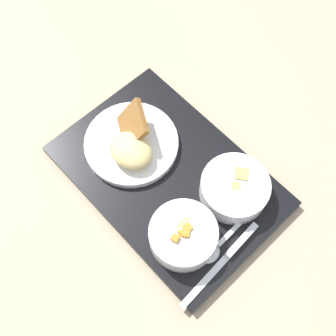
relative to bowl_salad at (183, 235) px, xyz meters
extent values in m
plane|color=tan|center=(0.12, -0.06, -0.05)|extent=(4.00, 4.00, 0.00)
cube|color=black|center=(0.12, -0.06, -0.04)|extent=(0.47, 0.33, 0.02)
cylinder|color=white|center=(0.00, 0.00, 0.00)|extent=(0.13, 0.13, 0.05)
torus|color=white|center=(0.00, 0.00, 0.02)|extent=(0.13, 0.13, 0.01)
cylinder|color=#A8D184|center=(0.00, 0.00, 0.01)|extent=(0.04, 0.04, 0.01)
cylinder|color=#A8D184|center=(0.00, -0.01, 0.02)|extent=(0.05, 0.05, 0.02)
cylinder|color=#A8D184|center=(0.00, 0.03, 0.01)|extent=(0.05, 0.05, 0.02)
cylinder|color=#A8D184|center=(0.00, 0.00, 0.02)|extent=(0.05, 0.05, 0.01)
cube|color=orange|center=(0.00, 0.01, 0.02)|extent=(0.02, 0.02, 0.01)
cube|color=orange|center=(0.00, -0.01, 0.02)|extent=(0.01, 0.01, 0.02)
cube|color=orange|center=(0.00, 0.02, 0.02)|extent=(0.02, 0.02, 0.02)
cube|color=orange|center=(0.00, 0.00, 0.02)|extent=(0.02, 0.02, 0.01)
cube|color=orange|center=(-0.01, 0.00, 0.02)|extent=(0.02, 0.02, 0.01)
cylinder|color=white|center=(0.01, -0.14, -0.01)|extent=(0.13, 0.13, 0.05)
torus|color=white|center=(0.01, -0.14, 0.01)|extent=(0.13, 0.13, 0.01)
cylinder|color=#B29342|center=(0.01, -0.14, 0.00)|extent=(0.12, 0.12, 0.03)
cube|color=#D1B75B|center=(0.02, -0.16, 0.01)|extent=(0.04, 0.04, 0.02)
cube|color=#D1B75B|center=(0.01, -0.13, 0.01)|extent=(0.02, 0.02, 0.01)
cylinder|color=white|center=(0.22, -0.05, -0.02)|extent=(0.20, 0.20, 0.02)
ellipsoid|color=#E5CC7F|center=(0.20, -0.03, 0.01)|extent=(0.10, 0.09, 0.04)
cube|color=#93602D|center=(0.24, -0.06, 0.01)|extent=(0.10, 0.09, 0.07)
cube|color=silver|center=(-0.09, 0.02, -0.03)|extent=(0.03, 0.12, 0.00)
cube|color=silver|center=(-0.07, -0.08, -0.02)|extent=(0.02, 0.08, 0.01)
ellipsoid|color=silver|center=(-0.05, -0.02, -0.02)|extent=(0.03, 0.04, 0.01)
cube|color=silver|center=(-0.05, -0.10, -0.02)|extent=(0.02, 0.12, 0.01)
camera|label=1|loc=(-0.15, 0.16, 0.75)|focal=45.00mm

